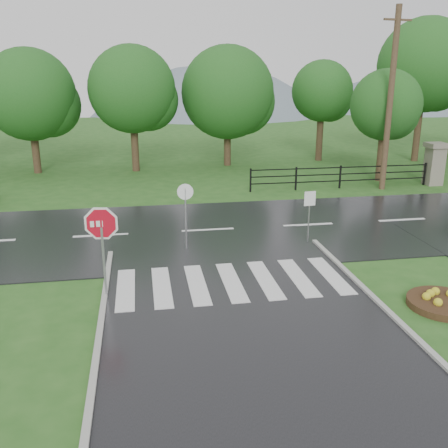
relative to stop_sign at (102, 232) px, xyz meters
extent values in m
plane|color=#28581D|center=(3.50, -4.64, -1.88)|extent=(120.00, 120.00, 0.00)
cube|color=black|center=(3.50, 5.36, -1.88)|extent=(90.00, 8.00, 0.04)
cube|color=silver|center=(0.50, 0.36, -1.82)|extent=(0.50, 2.80, 0.02)
cube|color=silver|center=(1.50, 0.36, -1.82)|extent=(0.50, 2.80, 0.02)
cube|color=silver|center=(2.50, 0.36, -1.82)|extent=(0.50, 2.80, 0.02)
cube|color=silver|center=(3.50, 0.36, -1.82)|extent=(0.50, 2.80, 0.02)
cube|color=silver|center=(4.50, 0.36, -1.82)|extent=(0.50, 2.80, 0.02)
cube|color=silver|center=(5.50, 0.36, -1.82)|extent=(0.50, 2.80, 0.02)
cube|color=silver|center=(6.50, 0.36, -1.82)|extent=(0.50, 2.80, 0.02)
cube|color=gray|center=(16.50, 11.36, -0.88)|extent=(0.80, 0.80, 2.00)
cube|color=#6B6659|center=(16.50, 11.36, 0.24)|extent=(1.00, 1.00, 0.24)
cube|color=black|center=(11.25, 11.36, -1.48)|extent=(9.50, 0.05, 0.05)
cube|color=black|center=(11.25, 11.36, -1.13)|extent=(9.50, 0.05, 0.05)
cube|color=black|center=(11.25, 11.36, -0.78)|extent=(9.50, 0.05, 0.05)
cube|color=black|center=(6.50, 11.36, -1.28)|extent=(0.08, 0.08, 1.20)
cube|color=black|center=(16.00, 11.36, -1.28)|extent=(0.08, 0.08, 1.20)
sphere|color=slate|center=(11.50, 60.36, -19.16)|extent=(48.00, 48.00, 48.00)
sphere|color=slate|center=(39.50, 60.36, -14.84)|extent=(36.00, 36.00, 36.00)
cube|color=#939399|center=(0.00, 0.00, -0.88)|extent=(0.06, 0.06, 2.01)
cylinder|color=white|center=(0.00, 0.01, 0.22)|extent=(1.19, 0.19, 1.21)
cylinder|color=#B90C20|center=(0.00, 0.00, 0.22)|extent=(1.04, 0.18, 1.05)
cylinder|color=#332111|center=(8.68, -2.00, -1.79)|extent=(1.86, 1.86, 0.19)
cube|color=#939399|center=(6.82, 3.42, -1.00)|extent=(0.04, 0.04, 1.77)
cube|color=white|center=(6.82, 3.40, -0.26)|extent=(0.42, 0.06, 0.51)
cylinder|color=#939399|center=(2.49, 3.39, -0.80)|extent=(0.06, 0.06, 2.16)
cylinder|color=white|center=(2.49, 3.37, 0.17)|extent=(0.54, 0.02, 0.54)
cylinder|color=#473523|center=(13.37, 10.86, 2.54)|extent=(0.30, 0.30, 8.85)
cube|color=brown|center=(13.37, 10.86, 6.28)|extent=(1.56, 0.40, 0.10)
cylinder|color=#3D2B1C|center=(14.19, 12.86, -0.17)|extent=(0.44, 0.44, 3.43)
sphere|color=#1A5219|center=(14.19, 12.86, 2.24)|extent=(3.78, 3.78, 3.78)
camera|label=1|loc=(1.07, -12.65, 4.01)|focal=40.00mm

